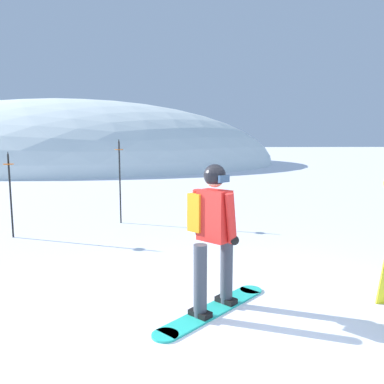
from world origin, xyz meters
name	(u,v)px	position (x,y,z in m)	size (l,w,h in m)	color
ground_plane	(236,348)	(0.00, 0.00, 0.00)	(300.00, 300.00, 0.00)	white
ridge_peak_main	(78,163)	(-8.08, 33.10, 0.00)	(36.78, 33.10, 11.51)	white
snowboarder_main	(212,234)	(-0.11, 0.82, 0.92)	(1.44, 1.32, 1.71)	#23B7A3
piste_marker_near	(120,175)	(-1.59, 5.74, 1.16)	(0.20, 0.20, 2.04)	black
piste_marker_far	(10,189)	(-3.69, 4.55, 1.02)	(0.20, 0.20, 1.78)	black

